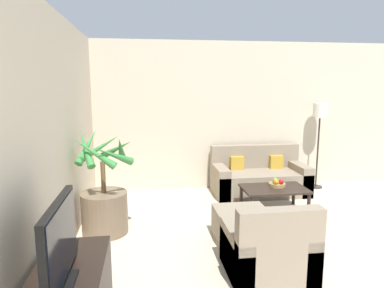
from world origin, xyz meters
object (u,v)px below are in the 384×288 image
television (60,243)px  sofa_loveseat (259,178)px  apple_green (275,180)px  armchair (268,251)px  apple_red (281,182)px  ottoman (241,224)px  fruit_bowl (277,185)px  coffee_table (274,191)px  floor_lamp (320,118)px  orange_fruit (276,182)px  potted_palm (105,202)px

television → sofa_loveseat: bearing=52.7°
apple_green → armchair: bearing=-113.2°
sofa_loveseat → apple_red: 0.91m
television → ottoman: size_ratio=1.24×
sofa_loveseat → fruit_bowl: 0.84m
television → coffee_table: television is taller
armchair → ottoman: size_ratio=1.26×
sofa_loveseat → coffee_table: size_ratio=1.70×
television → floor_lamp: 5.25m
coffee_table → apple_green: size_ratio=12.25×
apple_red → orange_fruit: bearing=-176.9°
apple_red → apple_green: size_ratio=0.94×
apple_red → ottoman: apple_red is taller
television → apple_red: television is taller
television → floor_lamp: floor_lamp is taller
television → apple_green: bearing=45.4°
television → armchair: 2.05m
coffee_table → apple_green: (0.05, 0.10, 0.14)m
television → sofa_loveseat: size_ratio=0.49×
potted_palm → sofa_loveseat: potted_palm is taller
apple_green → fruit_bowl: bearing=-54.7°
fruit_bowl → coffee_table: bearing=-136.8°
potted_palm → fruit_bowl: (2.55, 0.51, -0.02)m
fruit_bowl → armchair: (-0.81, -1.80, -0.13)m
coffee_table → orange_fruit: 0.14m
potted_palm → orange_fruit: bearing=10.3°
television → sofa_loveseat: television is taller
potted_palm → armchair: bearing=-36.4°
television → floor_lamp: (3.79, 3.60, 0.47)m
apple_green → ottoman: (-0.83, -0.97, -0.26)m
sofa_loveseat → apple_red: (0.05, -0.89, 0.18)m
sofa_loveseat → floor_lamp: 1.59m
television → apple_green: (2.58, 2.62, -0.39)m
fruit_bowl → orange_fruit: (-0.04, -0.05, 0.06)m
potted_palm → apple_red: potted_palm is taller
floor_lamp → ottoman: floor_lamp is taller
sofa_loveseat → ottoman: size_ratio=2.54×
coffee_table → armchair: armchair is taller
television → fruit_bowl: television is taller
coffee_table → apple_red: size_ratio=12.99×
orange_fruit → armchair: 1.91m
television → coffee_table: (2.53, 2.52, -0.52)m
coffee_table → sofa_loveseat: bearing=85.5°
apple_red → sofa_loveseat: bearing=93.0°
apple_red → ottoman: bearing=-135.0°
floor_lamp → apple_red: floor_lamp is taller
television → apple_red: (2.65, 2.54, -0.39)m
apple_red → orange_fruit: orange_fruit is taller
potted_palm → floor_lamp: 4.14m
sofa_loveseat → apple_green: 0.83m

